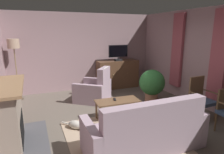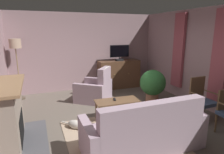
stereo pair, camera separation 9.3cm
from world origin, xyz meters
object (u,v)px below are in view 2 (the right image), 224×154
(floor_lamp, at_px, (16,49))
(fireplace, at_px, (7,117))
(tv_remote, at_px, (115,99))
(armchair_facing_sofa, at_px, (95,90))
(sofa_floral, at_px, (144,133))
(television, at_px, (120,52))
(potted_plant_leafy_by_curtain, at_px, (153,84))
(cat, at_px, (77,125))
(coffee_table, at_px, (117,103))
(side_chair_far_end, at_px, (201,98))
(tv_cabinet, at_px, (119,75))

(floor_lamp, bearing_deg, fireplace, -90.98)
(tv_remote, xyz_separation_m, armchair_facing_sofa, (-0.08, 1.39, -0.17))
(sofa_floral, bearing_deg, fireplace, 154.76)
(television, distance_m, potted_plant_leafy_by_curtain, 2.01)
(armchair_facing_sofa, bearing_deg, cat, -119.56)
(coffee_table, bearing_deg, armchair_facing_sofa, 94.78)
(television, bearing_deg, side_chair_far_end, -76.68)
(tv_cabinet, relative_size, side_chair_far_end, 1.51)
(armchair_facing_sofa, xyz_separation_m, side_chair_far_end, (1.99, -2.17, 0.21))
(cat, bearing_deg, television, 50.42)
(television, height_order, potted_plant_leafy_by_curtain, television)
(tv_remote, height_order, armchair_facing_sofa, armchair_facing_sofa)
(television, relative_size, cat, 1.31)
(television, height_order, side_chair_far_end, television)
(cat, bearing_deg, tv_remote, 11.19)
(fireplace, xyz_separation_m, tv_remote, (2.27, 0.35, -0.08))
(tv_remote, bearing_deg, potted_plant_leafy_by_curtain, -51.96)
(armchair_facing_sofa, bearing_deg, side_chair_far_end, -47.44)
(television, xyz_separation_m, armchair_facing_sofa, (-1.24, -1.01, -1.01))
(television, distance_m, armchair_facing_sofa, 1.89)
(floor_lamp, bearing_deg, sofa_floral, -59.55)
(side_chair_far_end, relative_size, potted_plant_leafy_by_curtain, 1.02)
(tv_remote, relative_size, cat, 0.30)
(tv_cabinet, height_order, cat, tv_cabinet)
(tv_cabinet, xyz_separation_m, armchair_facing_sofa, (-1.24, -1.06, -0.17))
(television, height_order, tv_remote, television)
(armchair_facing_sofa, relative_size, floor_lamp, 0.70)
(tv_cabinet, bearing_deg, potted_plant_leafy_by_curtain, -82.39)
(tv_cabinet, distance_m, tv_remote, 2.71)
(tv_cabinet, height_order, potted_plant_leafy_by_curtain, tv_cabinet)
(cat, bearing_deg, tv_cabinet, 50.99)
(tv_remote, relative_size, armchair_facing_sofa, 0.13)
(television, height_order, coffee_table, television)
(fireplace, distance_m, cat, 1.39)
(tv_remote, distance_m, cat, 1.06)
(tv_remote, height_order, sofa_floral, sofa_floral)
(television, distance_m, coffee_table, 2.84)
(coffee_table, bearing_deg, tv_remote, 127.66)
(potted_plant_leafy_by_curtain, bearing_deg, tv_cabinet, 97.61)
(fireplace, height_order, tv_remote, fireplace)
(sofa_floral, height_order, floor_lamp, floor_lamp)
(television, bearing_deg, tv_remote, -115.96)
(sofa_floral, bearing_deg, tv_cabinet, 73.20)
(coffee_table, xyz_separation_m, armchair_facing_sofa, (-0.12, 1.44, -0.10))
(fireplace, xyz_separation_m, television, (3.43, 2.74, 0.76))
(television, relative_size, armchair_facing_sofa, 0.56)
(armchair_facing_sofa, bearing_deg, potted_plant_leafy_by_curtain, -29.35)
(tv_cabinet, xyz_separation_m, floor_lamp, (-3.39, -0.08, 1.09))
(side_chair_far_end, bearing_deg, television, 103.32)
(potted_plant_leafy_by_curtain, bearing_deg, sofa_floral, -125.89)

